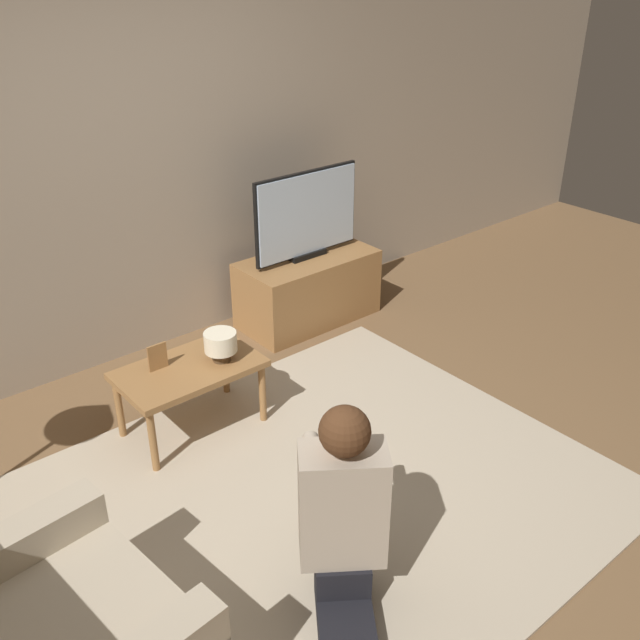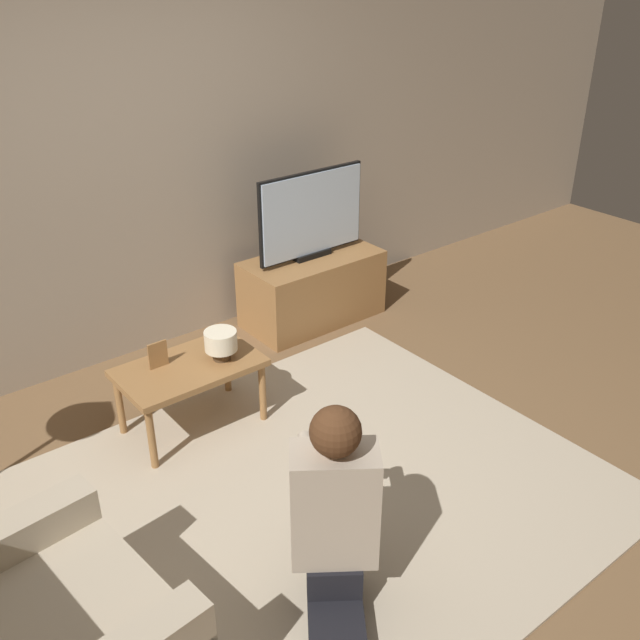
{
  "view_description": "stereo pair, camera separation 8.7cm",
  "coord_description": "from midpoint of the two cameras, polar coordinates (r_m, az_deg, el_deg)",
  "views": [
    {
      "loc": [
        -1.69,
        -2.09,
        2.44
      ],
      "look_at": [
        0.48,
        0.49,
        0.66
      ],
      "focal_mm": 40.0,
      "sensor_mm": 36.0,
      "label": 1
    },
    {
      "loc": [
        -1.62,
        -2.15,
        2.44
      ],
      "look_at": [
        0.48,
        0.49,
        0.66
      ],
      "focal_mm": 40.0,
      "sensor_mm": 36.0,
      "label": 2
    }
  ],
  "objects": [
    {
      "name": "tv_stand",
      "position": [
        5.14,
        -1.47,
        2.53
      ],
      "size": [
        0.99,
        0.5,
        0.49
      ],
      "color": "olive",
      "rests_on": "ground_plane"
    },
    {
      "name": "picture_frame",
      "position": [
        3.91,
        -13.49,
        -2.89
      ],
      "size": [
        0.11,
        0.01,
        0.15
      ],
      "color": "olive",
      "rests_on": "coffee_table"
    },
    {
      "name": "rug",
      "position": [
        3.63,
        -1.5,
        -14.28
      ],
      "size": [
        2.85,
        2.33,
        0.02
      ],
      "color": "#BCAD93",
      "rests_on": "ground_plane"
    },
    {
      "name": "person_kneeling",
      "position": [
        2.86,
        0.95,
        -15.24
      ],
      "size": [
        0.67,
        0.8,
        0.96
      ],
      "rotation": [
        0.0,
        0.0,
        2.51
      ],
      "color": "black",
      "rests_on": "rug"
    },
    {
      "name": "ground_plane",
      "position": [
        3.63,
        -1.5,
        -14.38
      ],
      "size": [
        10.0,
        10.0,
        0.0
      ],
      "primitive_type": "plane",
      "color": "brown"
    },
    {
      "name": "coffee_table",
      "position": [
        3.96,
        -11.03,
        -4.32
      ],
      "size": [
        0.77,
        0.46,
        0.42
      ],
      "color": "olive",
      "rests_on": "ground_plane"
    },
    {
      "name": "table_lamp",
      "position": [
        3.92,
        -8.59,
        -1.89
      ],
      "size": [
        0.18,
        0.18,
        0.17
      ],
      "color": "#4C3823",
      "rests_on": "coffee_table"
    },
    {
      "name": "tv",
      "position": [
        4.93,
        -1.57,
        8.41
      ],
      "size": [
        0.86,
        0.08,
        0.62
      ],
      "color": "black",
      "rests_on": "tv_stand"
    },
    {
      "name": "wall_back",
      "position": [
        4.52,
        -17.51,
        11.97
      ],
      "size": [
        10.0,
        0.06,
        2.6
      ],
      "color": "tan",
      "rests_on": "ground_plane"
    }
  ]
}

